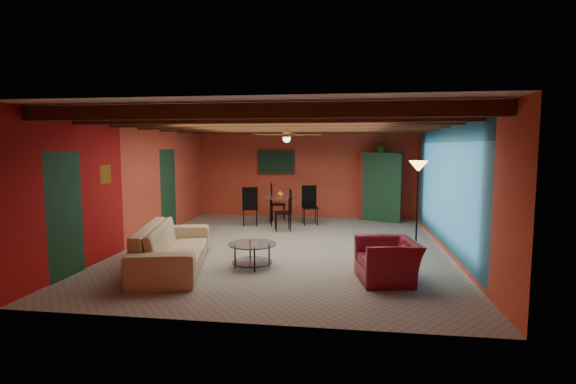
# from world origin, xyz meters

# --- Properties ---
(room) EXTENTS (6.52, 8.01, 2.71)m
(room) POSITION_xyz_m (0.00, 0.11, 2.36)
(room) COLOR gray
(room) RESTS_ON ground
(sofa) EXTENTS (1.59, 2.77, 0.76)m
(sofa) POSITION_xyz_m (-1.74, -1.83, 0.38)
(sofa) COLOR tan
(sofa) RESTS_ON ground
(armchair) EXTENTS (1.05, 1.15, 0.66)m
(armchair) POSITION_xyz_m (1.91, -2.06, 0.33)
(armchair) COLOR maroon
(armchair) RESTS_ON ground
(coffee_table) EXTENTS (1.13, 1.13, 0.43)m
(coffee_table) POSITION_xyz_m (-0.38, -1.60, 0.22)
(coffee_table) COLOR silver
(coffee_table) RESTS_ON ground
(dining_table) EXTENTS (2.47, 2.47, 1.07)m
(dining_table) POSITION_xyz_m (-0.54, 2.51, 0.53)
(dining_table) COLOR white
(dining_table) RESTS_ON ground
(armoire) EXTENTS (1.20, 0.93, 1.89)m
(armoire) POSITION_xyz_m (2.20, 3.70, 0.94)
(armoire) COLOR maroon
(armoire) RESTS_ON ground
(floor_lamp) EXTENTS (0.43, 0.43, 1.85)m
(floor_lamp) POSITION_xyz_m (2.65, -0.03, 0.92)
(floor_lamp) COLOR black
(floor_lamp) RESTS_ON ground
(ceiling_fan) EXTENTS (1.50, 1.50, 0.44)m
(ceiling_fan) POSITION_xyz_m (0.00, 0.00, 2.36)
(ceiling_fan) COLOR #472614
(ceiling_fan) RESTS_ON ceiling
(painting) EXTENTS (1.05, 0.03, 0.65)m
(painting) POSITION_xyz_m (-0.90, 3.96, 1.65)
(painting) COLOR black
(painting) RESTS_ON wall_back
(potted_plant) EXTENTS (0.55, 0.51, 0.51)m
(potted_plant) POSITION_xyz_m (2.20, 3.70, 2.14)
(potted_plant) COLOR #26661E
(potted_plant) RESTS_ON armoire
(vase) EXTENTS (0.22, 0.22, 0.18)m
(vase) POSITION_xyz_m (-0.54, 2.51, 1.16)
(vase) COLOR orange
(vase) RESTS_ON dining_table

